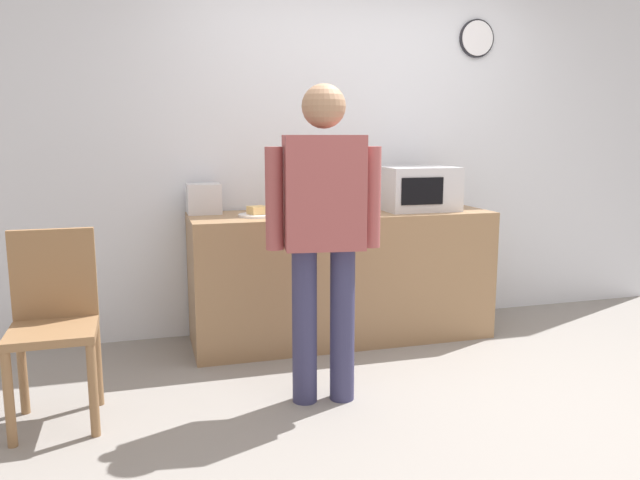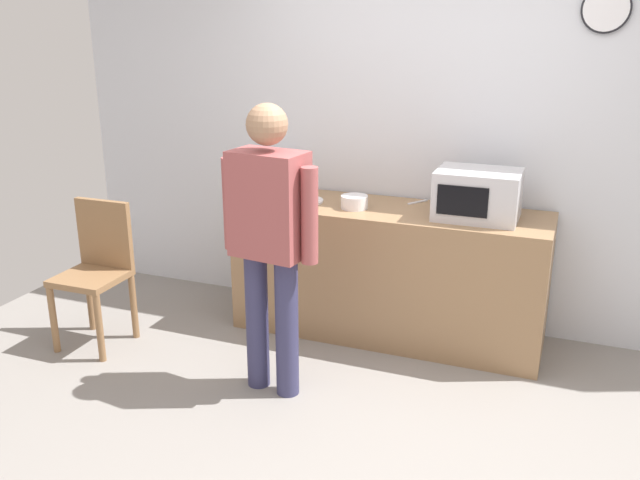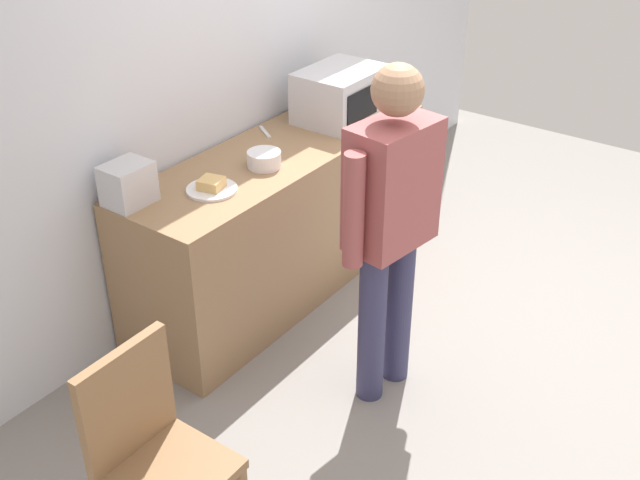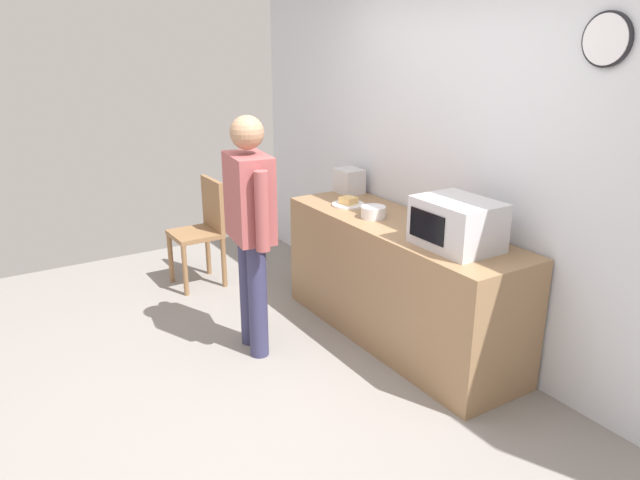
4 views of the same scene
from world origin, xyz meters
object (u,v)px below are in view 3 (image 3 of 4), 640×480
object	(u,v)px
microwave	(341,95)
person_standing	(391,215)
wooden_chair	(153,453)
salad_bowl	(264,159)
spoon_utensil	(297,111)
fork_utensil	(265,132)
sandwich_plate	(212,187)
toaster	(128,184)

from	to	relation	value
microwave	person_standing	world-z (taller)	person_standing
microwave	wooden_chair	distance (m)	2.46
microwave	salad_bowl	world-z (taller)	microwave
spoon_utensil	fork_utensil	bearing A→B (deg)	-171.76
microwave	wooden_chair	world-z (taller)	microwave
salad_bowl	wooden_chair	xyz separation A→B (m)	(-1.51, -0.71, -0.40)
sandwich_plate	toaster	world-z (taller)	toaster
sandwich_plate	person_standing	size ratio (longest dim) A/B	0.15
toaster	person_standing	distance (m)	1.24
salad_bowl	toaster	distance (m)	0.73
sandwich_plate	salad_bowl	bearing A→B (deg)	-5.11
microwave	wooden_chair	bearing A→B (deg)	-161.31
microwave	toaster	size ratio (longest dim) A/B	2.27
toaster	spoon_utensil	world-z (taller)	toaster
microwave	fork_utensil	bearing A→B (deg)	151.47
microwave	wooden_chair	xyz separation A→B (m)	(-2.28, -0.77, -0.51)
toaster	fork_utensil	bearing A→B (deg)	1.52
microwave	person_standing	xyz separation A→B (m)	(-0.96, -0.94, -0.07)
sandwich_plate	spoon_utensil	size ratio (longest dim) A/B	1.48
spoon_utensil	person_standing	size ratio (longest dim) A/B	0.10
microwave	person_standing	size ratio (longest dim) A/B	0.30
microwave	sandwich_plate	world-z (taller)	microwave
toaster	person_standing	xyz separation A→B (m)	(0.49, -1.14, -0.02)
salad_bowl	toaster	world-z (taller)	toaster
salad_bowl	spoon_utensil	distance (m)	0.79
salad_bowl	toaster	bearing A→B (deg)	159.17
sandwich_plate	person_standing	distance (m)	0.93
fork_utensil	person_standing	xyz separation A→B (m)	(-0.54, -1.16, 0.08)
sandwich_plate	wooden_chair	distance (m)	1.42
spoon_utensil	salad_bowl	bearing A→B (deg)	-154.64
person_standing	toaster	bearing A→B (deg)	113.40
microwave	salad_bowl	distance (m)	0.78
sandwich_plate	wooden_chair	world-z (taller)	sandwich_plate
salad_bowl	person_standing	distance (m)	0.90
sandwich_plate	person_standing	xyz separation A→B (m)	(0.17, -0.91, 0.06)
microwave	salad_bowl	bearing A→B (deg)	-175.73
microwave	sandwich_plate	xyz separation A→B (m)	(-1.13, -0.03, -0.13)
spoon_utensil	person_standing	bearing A→B (deg)	-126.62
fork_utensil	salad_bowl	bearing A→B (deg)	-140.74
microwave	spoon_utensil	world-z (taller)	microwave
salad_bowl	sandwich_plate	bearing A→B (deg)	174.89
fork_utensil	person_standing	world-z (taller)	person_standing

